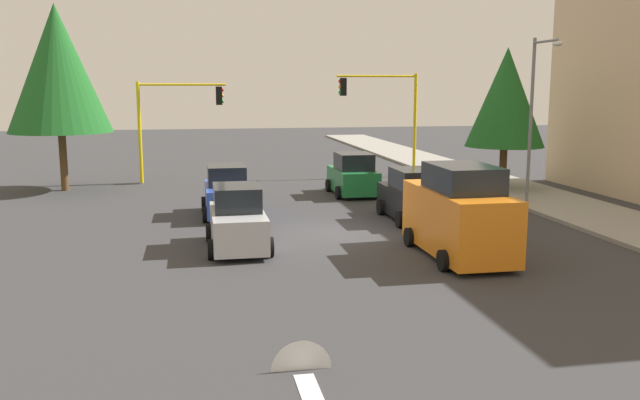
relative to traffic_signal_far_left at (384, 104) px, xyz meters
The scene contains 13 objects.
ground_plane 15.65m from the traffic_signal_far_left, 22.17° to the right, with size 120.00×120.00×0.00m, color #353538.
sidewalk_kerb 10.95m from the traffic_signal_far_left, 28.04° to the left, with size 80.00×4.00×0.15m, color gray.
lane_arrow_near 27.26m from the traffic_signal_far_left, 18.84° to the right, with size 2.40×1.10×1.10m.
traffic_signal_far_left is the anchor object (origin of this frame).
traffic_signal_far_right 11.34m from the traffic_signal_far_left, 90.00° to the right, with size 0.36×4.59×5.27m.
street_lamp_curbside 10.97m from the traffic_signal_far_left, 18.59° to the left, with size 2.15×0.28×7.00m.
tree_roadside_mid 7.39m from the traffic_signal_far_left, 35.59° to the left, with size 3.77×3.77×6.86m.
tree_opposite_side 16.92m from the traffic_signal_far_left, 83.17° to the right, with size 4.85×4.85×8.89m.
delivery_van_orange 18.25m from the traffic_signal_far_left, ahead, with size 4.80×2.22×2.77m.
car_silver 18.37m from the traffic_signal_far_left, 30.57° to the right, with size 3.78×1.93×1.98m.
car_blue 13.99m from the traffic_signal_far_left, 42.72° to the right, with size 3.76×1.97×1.98m.
car_black 12.92m from the traffic_signal_far_left, 10.96° to the right, with size 4.07×1.98×1.98m.
car_green 7.44m from the traffic_signal_far_left, 28.19° to the right, with size 3.70×2.07×1.98m.
Camera 1 is at (22.20, -4.78, 5.01)m, focal length 37.68 mm.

